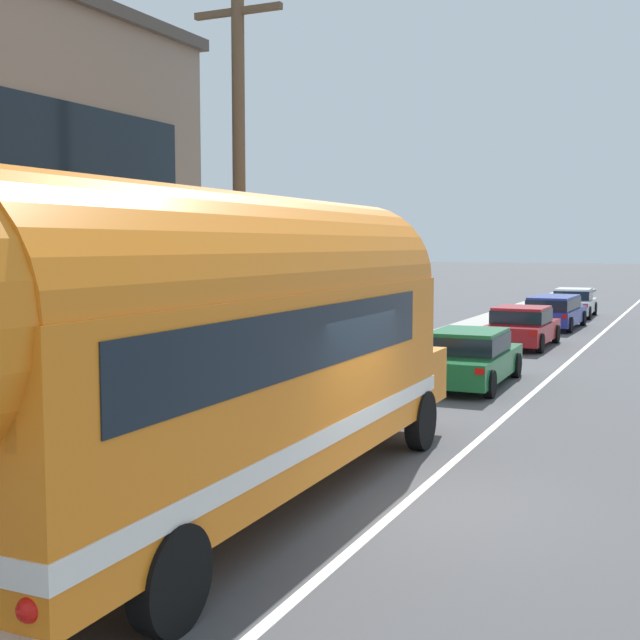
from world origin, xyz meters
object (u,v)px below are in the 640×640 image
car_lead (469,355)px  car_second (522,325)px  painted_bus (216,339)px  car_fourth (574,302)px  car_third (555,310)px  utility_pole (239,193)px

car_lead → car_second: 8.35m
painted_bus → car_second: painted_bus is taller
car_lead → car_fourth: bearing=91.2°
car_second → painted_bus: bearing=-89.6°
painted_bus → car_third: bearing=90.2°
utility_pole → car_lead: (2.73, 6.44, -3.68)m
car_second → utility_pole: bearing=-99.2°
utility_pole → car_fourth: bearing=85.2°
painted_bus → car_lead: painted_bus is taller
car_second → car_fourth: 12.87m
painted_bus → car_fourth: bearing=90.4°
car_second → car_fourth: size_ratio=1.00×
utility_pole → car_second: utility_pole is taller
painted_bus → utility_pole: bearing=117.2°
painted_bus → car_third: 26.41m
car_third → painted_bus: bearing=-89.8°
car_third → car_second: bearing=-90.3°
car_third → utility_pole: bearing=-96.4°
car_second → car_third: size_ratio=0.92×
utility_pole → car_lead: bearing=67.0°
car_fourth → utility_pole: bearing=-94.8°
utility_pole → car_lead: utility_pole is taller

